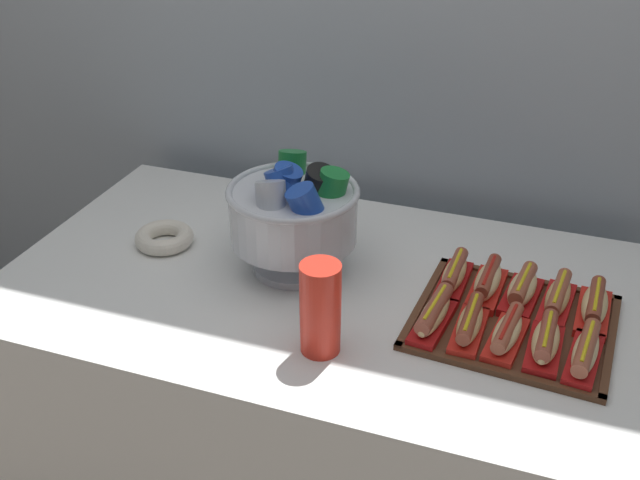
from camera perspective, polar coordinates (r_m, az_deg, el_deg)
buffet_table at (r=1.93m, az=0.09°, el=-11.96°), size 1.45×0.85×0.75m
serving_tray at (r=1.63m, az=14.47°, el=-6.13°), size 0.43×0.39×0.01m
hot_dog_0 at (r=1.56m, az=8.65°, el=-5.64°), size 0.08×0.18×0.06m
hot_dog_1 at (r=1.55m, az=11.32°, el=-6.29°), size 0.06×0.17×0.06m
hot_dog_2 at (r=1.54m, az=14.03°, el=-6.92°), size 0.08×0.17×0.06m
hot_dog_3 at (r=1.54m, az=16.79°, el=-7.44°), size 0.07×0.16×0.06m
hot_dog_4 at (r=1.54m, az=19.54°, el=-8.09°), size 0.08×0.18×0.06m
hot_dog_5 at (r=1.70m, az=10.18°, el=-2.63°), size 0.06×0.17×0.06m
hot_dog_6 at (r=1.68m, az=12.64°, el=-3.15°), size 0.07×0.17×0.06m
hot_dog_7 at (r=1.68m, az=15.14°, el=-3.66°), size 0.09×0.17×0.07m
hot_dog_8 at (r=1.67m, az=17.64°, el=-4.24°), size 0.08×0.18×0.06m
hot_dog_9 at (r=1.67m, az=20.17°, el=-4.76°), size 0.07×0.18×0.06m
punch_bowl at (r=1.69m, az=-1.96°, el=2.19°), size 0.30×0.30×0.26m
cup_stack at (r=1.45m, az=0.03°, el=-5.24°), size 0.08×0.08×0.20m
donut at (r=1.88m, az=-11.78°, el=0.19°), size 0.14×0.14×0.04m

